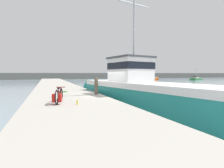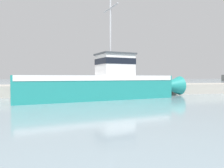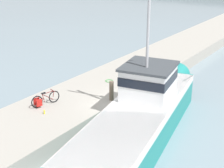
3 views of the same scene
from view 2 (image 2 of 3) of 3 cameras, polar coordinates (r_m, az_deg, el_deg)
The scene contains 7 objects.
ground_plane at distance 18.79m, azimuth -0.38°, elevation -3.32°, with size 320.00×320.00×0.00m, color gray.
dock_pier at distance 21.59m, azimuth -2.26°, elevation -1.38°, with size 4.60×80.00×0.95m, color #A39E93.
fishing_boat_main at distance 16.95m, azimuth -1.79°, elevation 0.35°, with size 5.09×14.36×8.22m.
bicycle_touring at distance 21.86m, azimuth -9.13°, elevation 0.78°, with size 0.70×1.70×0.75m.
mooring_post at distance 19.72m, azimuth -0.48°, elevation 1.34°, with size 0.24×0.24×1.13m, color brown.
hose_coil at distance 22.22m, azimuth 4.44°, elevation -0.02°, with size 0.50×0.50×0.04m, color green.
water_bottle_on_curb at distance 21.04m, azimuth -10.85°, elevation 0.09°, with size 0.07×0.07×0.21m, color yellow.
Camera 2 is at (18.15, -4.56, 1.70)m, focal length 35.00 mm.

